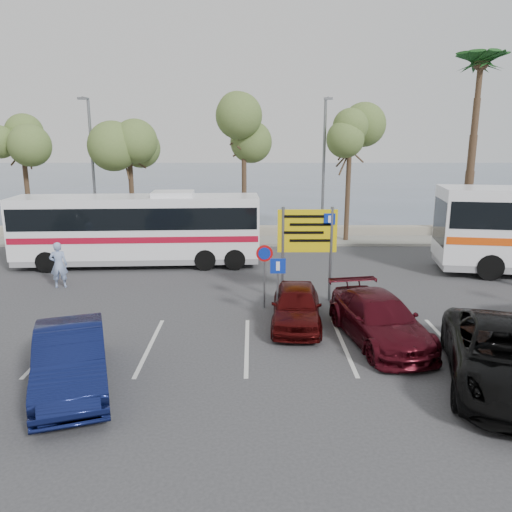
{
  "coord_description": "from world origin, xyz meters",
  "views": [
    {
      "loc": [
        -1.03,
        -14.88,
        6.09
      ],
      "look_at": [
        -0.9,
        3.0,
        1.8
      ],
      "focal_mm": 35.0,
      "sensor_mm": 36.0,
      "label": 1
    }
  ],
  "objects_px": {
    "direction_sign": "(307,238)",
    "street_lamp_left": "(92,164)",
    "coach_bus_left": "(138,232)",
    "pedestrian_near": "(59,265)",
    "car_red": "(296,305)",
    "suv_black": "(504,356)",
    "car_blue": "(71,359)",
    "street_lamp_right": "(324,164)",
    "car_maroon": "(379,319)"
  },
  "relations": [
    {
      "from": "direction_sign",
      "to": "street_lamp_left",
      "type": "bearing_deg",
      "value": 136.83
    },
    {
      "from": "direction_sign",
      "to": "coach_bus_left",
      "type": "xyz_separation_m",
      "value": [
        -7.5,
        5.44,
        -0.77
      ]
    },
    {
      "from": "direction_sign",
      "to": "pedestrian_near",
      "type": "bearing_deg",
      "value": 169.78
    },
    {
      "from": "car_red",
      "to": "suv_black",
      "type": "bearing_deg",
      "value": -36.3
    },
    {
      "from": "street_lamp_left",
      "to": "car_blue",
      "type": "relative_size",
      "value": 1.72
    },
    {
      "from": "street_lamp_right",
      "to": "direction_sign",
      "type": "distance_m",
      "value": 10.73
    },
    {
      "from": "direction_sign",
      "to": "car_blue",
      "type": "height_order",
      "value": "direction_sign"
    },
    {
      "from": "street_lamp_left",
      "to": "car_red",
      "type": "relative_size",
      "value": 2.02
    },
    {
      "from": "suv_black",
      "to": "coach_bus_left",
      "type": "bearing_deg",
      "value": 150.83
    },
    {
      "from": "street_lamp_left",
      "to": "car_blue",
      "type": "height_order",
      "value": "street_lamp_left"
    },
    {
      "from": "car_blue",
      "to": "pedestrian_near",
      "type": "distance_m",
      "value": 9.19
    },
    {
      "from": "direction_sign",
      "to": "pedestrian_near",
      "type": "height_order",
      "value": "direction_sign"
    },
    {
      "from": "street_lamp_left",
      "to": "car_maroon",
      "type": "bearing_deg",
      "value": -47.9
    },
    {
      "from": "street_lamp_left",
      "to": "suv_black",
      "type": "xyz_separation_m",
      "value": [
        15.22,
        -17.02,
        -3.81
      ]
    },
    {
      "from": "street_lamp_left",
      "to": "car_maroon",
      "type": "height_order",
      "value": "street_lamp_left"
    },
    {
      "from": "car_maroon",
      "to": "car_red",
      "type": "bearing_deg",
      "value": 140.44
    },
    {
      "from": "street_lamp_left",
      "to": "car_red",
      "type": "bearing_deg",
      "value": -50.93
    },
    {
      "from": "direction_sign",
      "to": "car_maroon",
      "type": "relative_size",
      "value": 0.74
    },
    {
      "from": "pedestrian_near",
      "to": "street_lamp_right",
      "type": "bearing_deg",
      "value": -156.23
    },
    {
      "from": "direction_sign",
      "to": "suv_black",
      "type": "xyz_separation_m",
      "value": [
        4.21,
        -6.7,
        -1.64
      ]
    },
    {
      "from": "coach_bus_left",
      "to": "car_red",
      "type": "xyz_separation_m",
      "value": [
        6.92,
        -7.95,
        -0.99
      ]
    },
    {
      "from": "street_lamp_right",
      "to": "coach_bus_left",
      "type": "xyz_separation_m",
      "value": [
        -9.5,
        -4.88,
        -2.94
      ]
    },
    {
      "from": "coach_bus_left",
      "to": "car_red",
      "type": "height_order",
      "value": "coach_bus_left"
    },
    {
      "from": "car_blue",
      "to": "car_red",
      "type": "distance_m",
      "value": 7.26
    },
    {
      "from": "street_lamp_right",
      "to": "car_blue",
      "type": "xyz_separation_m",
      "value": [
        -8.51,
        -17.02,
        -3.83
      ]
    },
    {
      "from": "street_lamp_left",
      "to": "coach_bus_left",
      "type": "bearing_deg",
      "value": -54.34
    },
    {
      "from": "coach_bus_left",
      "to": "pedestrian_near",
      "type": "xyz_separation_m",
      "value": [
        -2.5,
        -3.64,
        -0.7
      ]
    },
    {
      "from": "street_lamp_left",
      "to": "direction_sign",
      "type": "bearing_deg",
      "value": -43.17
    },
    {
      "from": "car_blue",
      "to": "car_red",
      "type": "bearing_deg",
      "value": 16.72
    },
    {
      "from": "pedestrian_near",
      "to": "car_red",
      "type": "bearing_deg",
      "value": 143.8
    },
    {
      "from": "street_lamp_left",
      "to": "suv_black",
      "type": "relative_size",
      "value": 1.41
    },
    {
      "from": "street_lamp_right",
      "to": "suv_black",
      "type": "distance_m",
      "value": 17.58
    },
    {
      "from": "street_lamp_left",
      "to": "coach_bus_left",
      "type": "xyz_separation_m",
      "value": [
        3.5,
        -4.88,
        -2.94
      ]
    },
    {
      "from": "car_maroon",
      "to": "car_red",
      "type": "xyz_separation_m",
      "value": [
        -2.4,
        1.35,
        -0.03
      ]
    },
    {
      "from": "car_maroon",
      "to": "direction_sign",
      "type": "bearing_deg",
      "value": 105.0
    },
    {
      "from": "street_lamp_left",
      "to": "coach_bus_left",
      "type": "relative_size",
      "value": 0.69
    },
    {
      "from": "car_blue",
      "to": "car_maroon",
      "type": "height_order",
      "value": "car_blue"
    },
    {
      "from": "coach_bus_left",
      "to": "car_red",
      "type": "distance_m",
      "value": 10.59
    },
    {
      "from": "car_blue",
      "to": "pedestrian_near",
      "type": "xyz_separation_m",
      "value": [
        -3.49,
        8.5,
        0.19
      ]
    },
    {
      "from": "direction_sign",
      "to": "suv_black",
      "type": "distance_m",
      "value": 8.08
    },
    {
      "from": "coach_bus_left",
      "to": "suv_black",
      "type": "relative_size",
      "value": 2.04
    },
    {
      "from": "pedestrian_near",
      "to": "suv_black",
      "type": "bearing_deg",
      "value": 137.52
    },
    {
      "from": "street_lamp_left",
      "to": "street_lamp_right",
      "type": "height_order",
      "value": "same"
    },
    {
      "from": "street_lamp_left",
      "to": "direction_sign",
      "type": "distance_m",
      "value": 15.24
    },
    {
      "from": "street_lamp_right",
      "to": "car_maroon",
      "type": "relative_size",
      "value": 1.65
    },
    {
      "from": "car_red",
      "to": "direction_sign",
      "type": "bearing_deg",
      "value": 81.63
    },
    {
      "from": "coach_bus_left",
      "to": "suv_black",
      "type": "height_order",
      "value": "coach_bus_left"
    },
    {
      "from": "street_lamp_left",
      "to": "pedestrian_near",
      "type": "distance_m",
      "value": 9.32
    },
    {
      "from": "suv_black",
      "to": "direction_sign",
      "type": "bearing_deg",
      "value": 139.02
    },
    {
      "from": "direction_sign",
      "to": "car_blue",
      "type": "relative_size",
      "value": 0.77
    }
  ]
}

